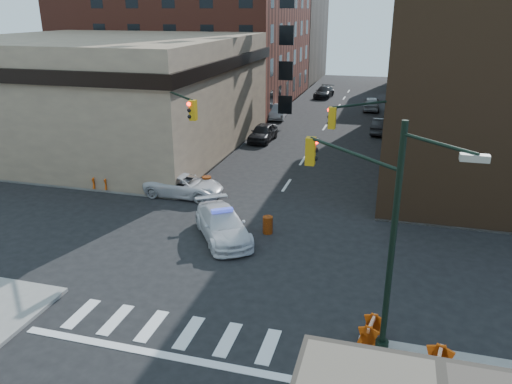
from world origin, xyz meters
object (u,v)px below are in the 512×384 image
Objects in this scene: pickup at (184,185)px; barrel_bank at (207,184)px; police_car at (223,225)px; parked_car_wnear at (263,132)px; pedestrian_a at (182,166)px; pedestrian_b at (150,166)px; barricade_nw_a at (131,182)px; barrel_road at (268,225)px; barricade_se_a at (371,331)px; parked_car_wfar at (278,112)px; parked_car_enear at (382,126)px.

pickup is 1.52m from barrel_bank.
parked_car_wnear reaches higher than police_car.
police_car is 3.25× the size of pedestrian_a.
barricade_nw_a is (-0.27, -2.21, -0.44)m from pedestrian_b.
barricade_nw_a reaches higher than barrel_bank.
barricade_se_a is (5.76, -8.04, 0.09)m from barrel_road.
barricade_nw_a reaches higher than barrel_road.
pedestrian_b is 1.44× the size of barricade_nw_a.
parked_car_wnear reaches higher than barrel_bank.
barrel_road is (6.44, -4.02, -0.22)m from pickup.
parked_car_wfar reaches higher than parked_car_enear.
pickup is at bearing 9.01° from barricade_nw_a.
parked_car_wnear is at bearing 38.85° from pedestrian_b.
pedestrian_b reaches higher than barricade_se_a.
barrel_bank is (1.13, 1.01, -0.17)m from pickup.
parked_car_wfar is at bearing 102.10° from barrel_road.
parked_car_enear is at bearing 78.79° from barrel_road.
barricade_se_a is at bearing -49.71° from barrel_bank.
parked_car_enear is 4.15× the size of barricade_se_a.
parked_car_enear is (6.93, 25.72, -0.02)m from police_car.
pedestrian_b is 21.11m from barricade_se_a.
parked_car_wfar is at bearing 28.25° from barricade_se_a.
barrel_bank is (-5.31, 5.02, 0.06)m from barrel_road.
barricade_se_a is at bearing -73.11° from pedestrian_b.
parked_car_enear is at bearing 67.82° from pedestrian_a.
barrel_bank is (-0.10, -13.76, -0.25)m from parked_car_wnear.
parked_car_wfar is at bearing 97.89° from parked_car_wnear.
parked_car_wfar reaches higher than barrel_bank.
police_car is at bearing -24.84° from barricade_nw_a.
barricade_se_a is at bearing -78.38° from parked_car_wfar.
parked_car_wfar is 3.59× the size of barricade_nw_a.
barrel_road is 7.31m from barrel_bank.
pedestrian_b is (-3.43, 2.12, 0.37)m from pickup.
parked_car_wnear is 9.91m from parked_car_wfar.
parked_car_wnear is at bearing -3.99° from pickup.
parked_car_enear is 21.98m from barrel_bank.
parked_car_wnear is (1.23, 14.77, 0.08)m from pickup.
pedestrian_a reaches higher than parked_car_wnear.
barricade_se_a is (0.90, -32.54, -0.18)m from parked_car_enear.
pickup is at bearing -97.04° from parked_car_wfar.
parked_car_wfar is at bearing 49.67° from pedestrian_b.
pedestrian_a is at bearing -100.87° from parked_car_wfar.
pedestrian_a is 1.53× the size of barrel_bank.
parked_car_wnear is 13.76m from barrel_bank.
parked_car_enear is 25.46m from barricade_nw_a.
barricade_nw_a is at bearing -167.28° from barrel_bank.
parked_car_wfar is 11.76m from parked_car_enear.
barrel_road is at bearing -62.78° from pedestrian_b.
barrel_bank is at bearing 136.61° from barrel_road.
pedestrian_a is at bearing -7.39° from pedestrian_b.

